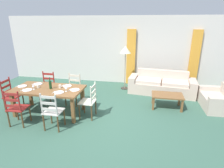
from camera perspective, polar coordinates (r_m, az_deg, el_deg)
ground_plane at (r=4.96m, az=-3.87°, el=-11.18°), size 9.60×9.60×0.02m
wall_far at (r=7.61m, az=2.21°, el=10.46°), size 9.60×0.16×2.70m
curtain_panel_left at (r=7.45m, az=5.93°, el=8.25°), size 0.35×0.08×2.20m
curtain_panel_right at (r=7.64m, az=24.29°, el=6.94°), size 0.35×0.08×2.20m
dining_table at (r=5.30m, az=-19.29°, el=-2.15°), size 1.90×0.96×0.75m
dining_chair_near_left at (r=5.06m, az=-27.64°, el=-6.60°), size 0.44×0.42×0.96m
dining_chair_near_right at (r=4.56m, az=-18.17°, el=-8.06°), size 0.42×0.40×0.96m
dining_chair_far_left at (r=6.21m, az=-19.46°, el=-0.91°), size 0.42×0.40×0.96m
dining_chair_far_right at (r=5.80m, az=-11.93°, el=-1.60°), size 0.45×0.43×0.96m
dining_chair_head_west at (r=5.99m, az=-28.98°, el=-3.02°), size 0.42×0.44×0.96m
dining_chair_head_east at (r=4.90m, az=-7.11°, el=-5.24°), size 0.41×0.43×0.96m
dinner_plate_near_left at (r=5.31m, az=-24.93°, el=-1.73°), size 0.24×0.24×0.02m
fork_near_left at (r=5.40m, az=-26.22°, el=-1.67°), size 0.03×0.17×0.01m
dinner_plate_near_right at (r=4.85m, az=-16.22°, el=-2.54°), size 0.24×0.24×0.02m
fork_near_right at (r=4.92m, az=-17.77°, el=-2.47°), size 0.02×0.17×0.01m
dinner_plate_far_left at (r=5.70m, az=-22.11°, el=-0.01°), size 0.24×0.24×0.02m
fork_far_left at (r=5.78m, az=-23.36°, el=0.03°), size 0.02×0.17×0.01m
dinner_plate_far_right at (r=5.27m, az=-13.83°, el=-0.60°), size 0.24×0.24×0.02m
fork_far_right at (r=5.34m, az=-15.29°, el=-0.56°), size 0.03×0.17×0.01m
dinner_plate_head_west at (r=5.69m, az=-26.23°, el=-0.61°), size 0.24×0.24×0.02m
fork_head_west at (r=5.78m, az=-27.42°, el=-0.57°), size 0.02×0.17×0.01m
dinner_plate_head_east at (r=4.93m, az=-11.50°, el=-1.81°), size 0.24×0.24×0.02m
fork_head_east at (r=4.99m, az=-13.10°, el=-1.75°), size 0.02×0.17×0.01m
wine_bottle at (r=5.18m, az=-18.71°, el=-0.15°), size 0.07×0.07×0.32m
wine_glass_near_left at (r=5.29m, az=-23.40°, el=-0.43°), size 0.06×0.06×0.16m
wine_glass_near_right at (r=4.86m, az=-14.21°, el=-1.05°), size 0.06×0.06×0.16m
coffee_cup_primary at (r=5.17m, az=-15.95°, el=-0.75°), size 0.07×0.07×0.09m
coffee_cup_secondary at (r=5.38m, az=-22.08°, el=-0.68°), size 0.07×0.07×0.09m
couch at (r=6.83m, az=15.18°, el=-0.36°), size 2.36×1.05×0.80m
coffee_table at (r=5.68m, az=16.87°, el=-3.80°), size 0.90×0.56×0.42m
armchair_upholstered at (r=6.31m, az=30.46°, el=-4.45°), size 0.82×1.17×0.72m
standing_lamp at (r=6.76m, az=4.21°, el=9.86°), size 0.40×0.40×1.64m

